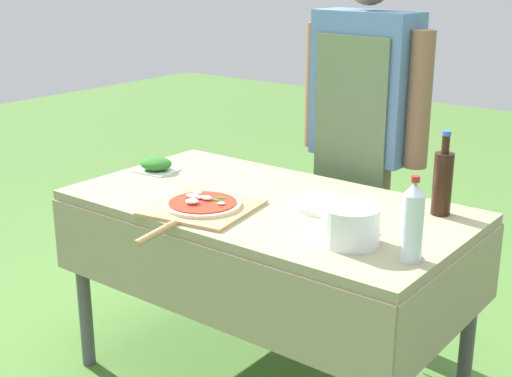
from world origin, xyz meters
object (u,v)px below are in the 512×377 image
(water_bottle, at_px, (412,221))
(prep_table, at_px, (267,227))
(oil_bottle, at_px, (443,182))
(plate_stack, at_px, (323,204))
(person_cook, at_px, (363,123))
(pizza_on_peel, at_px, (201,207))
(herb_container, at_px, (156,165))
(mixing_tub, at_px, (351,225))
(sauce_jar, at_px, (340,214))

(water_bottle, bearing_deg, prep_table, 165.06)
(prep_table, relative_size, oil_bottle, 4.99)
(prep_table, bearing_deg, plate_stack, 21.01)
(person_cook, height_order, plate_stack, person_cook)
(pizza_on_peel, relative_size, plate_stack, 2.52)
(oil_bottle, height_order, herb_container, oil_bottle)
(mixing_tub, relative_size, sauce_jar, 2.08)
(prep_table, relative_size, pizza_on_peel, 2.54)
(herb_container, bearing_deg, sauce_jar, -4.80)
(water_bottle, height_order, sauce_jar, water_bottle)
(oil_bottle, bearing_deg, pizza_on_peel, -144.98)
(mixing_tub, relative_size, plate_stack, 0.78)
(oil_bottle, distance_m, herb_container, 1.19)
(water_bottle, distance_m, plate_stack, 0.54)
(mixing_tub, height_order, plate_stack, mixing_tub)
(prep_table, relative_size, person_cook, 0.91)
(person_cook, bearing_deg, oil_bottle, 151.24)
(water_bottle, distance_m, sauce_jar, 0.36)
(mixing_tub, bearing_deg, water_bottle, -1.45)
(prep_table, height_order, person_cook, person_cook)
(water_bottle, xyz_separation_m, plate_stack, (-0.46, 0.25, -0.11))
(herb_container, distance_m, sauce_jar, 0.95)
(sauce_jar, bearing_deg, plate_stack, 140.34)
(pizza_on_peel, distance_m, mixing_tub, 0.58)
(pizza_on_peel, xyz_separation_m, sauce_jar, (0.46, 0.18, 0.02))
(prep_table, xyz_separation_m, mixing_tub, (0.45, -0.17, 0.16))
(pizza_on_peel, height_order, oil_bottle, oil_bottle)
(pizza_on_peel, distance_m, water_bottle, 0.79)
(water_bottle, bearing_deg, herb_container, 170.57)
(plate_stack, bearing_deg, water_bottle, -28.29)
(mixing_tub, distance_m, sauce_jar, 0.17)
(prep_table, height_order, oil_bottle, oil_bottle)
(water_bottle, relative_size, sauce_jar, 2.99)
(person_cook, height_order, pizza_on_peel, person_cook)
(pizza_on_peel, relative_size, mixing_tub, 3.23)
(pizza_on_peel, distance_m, sauce_jar, 0.50)
(prep_table, distance_m, person_cook, 0.68)
(herb_container, distance_m, plate_stack, 0.80)
(water_bottle, bearing_deg, oil_bottle, 102.68)
(prep_table, bearing_deg, pizza_on_peel, -120.00)
(sauce_jar, bearing_deg, mixing_tub, -47.73)
(oil_bottle, height_order, water_bottle, oil_bottle)
(prep_table, distance_m, herb_container, 0.62)
(sauce_jar, bearing_deg, oil_bottle, 53.79)
(prep_table, distance_m, sauce_jar, 0.36)
(person_cook, bearing_deg, plate_stack, 111.07)
(prep_table, height_order, plate_stack, plate_stack)
(prep_table, relative_size, herb_container, 8.44)
(mixing_tub, bearing_deg, prep_table, 159.33)
(oil_bottle, height_order, mixing_tub, oil_bottle)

